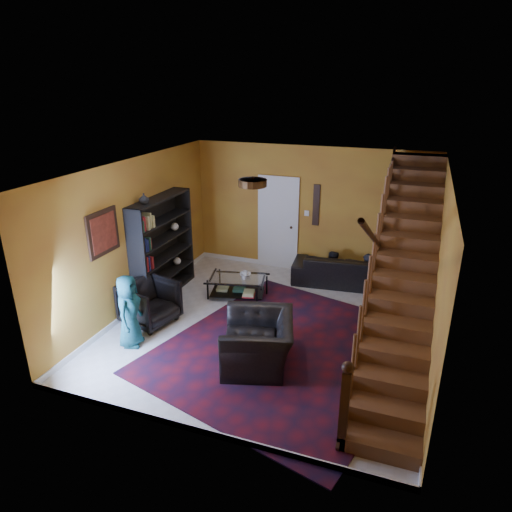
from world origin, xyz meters
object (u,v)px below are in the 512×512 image
at_px(armchair_left, 150,303).
at_px(coffee_table, 237,286).
at_px(sofa, 345,270).
at_px(armchair_right, 258,342).
at_px(bookshelf, 163,249).

bearing_deg(armchair_left, coffee_table, -22.41).
distance_m(sofa, armchair_right, 3.48).
bearing_deg(armchair_right, coffee_table, -166.76).
relative_size(bookshelf, armchair_left, 2.33).
bearing_deg(bookshelf, armchair_right, -33.22).
distance_m(armchair_left, coffee_table, 1.83).
height_order(sofa, coffee_table, sofa).
bearing_deg(sofa, armchair_right, 72.11).
distance_m(bookshelf, armchair_right, 3.16).
bearing_deg(bookshelf, sofa, 27.04).
distance_m(bookshelf, sofa, 3.80).
height_order(sofa, armchair_right, armchair_right).
relative_size(armchair_left, armchair_right, 0.72).
height_order(sofa, armchair_left, armchair_left).
bearing_deg(bookshelf, armchair_left, -72.70).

